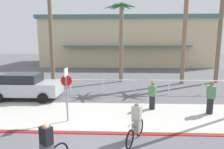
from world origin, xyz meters
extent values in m
plane|color=#5B5B60|center=(0.00, 10.00, 0.00)|extent=(80.00, 80.00, 0.00)
cube|color=beige|center=(0.00, 4.20, 0.01)|extent=(44.00, 4.00, 0.02)
cube|color=maroon|center=(0.00, 2.20, 0.01)|extent=(44.00, 0.24, 0.03)
cube|color=beige|center=(2.11, 27.86, 3.33)|extent=(24.29, 11.71, 6.66)
cube|color=#47706B|center=(2.11, 27.86, 6.91)|extent=(24.89, 12.31, 0.50)
cube|color=#47706B|center=(2.11, 21.50, 3.00)|extent=(17.00, 1.20, 0.16)
cylinder|color=white|center=(0.00, 8.50, 1.00)|extent=(18.90, 0.08, 0.08)
cylinder|color=white|center=(-7.09, 8.50, 0.50)|extent=(0.08, 0.08, 1.00)
cylinder|color=white|center=(-4.72, 8.50, 0.50)|extent=(0.08, 0.08, 1.00)
cylinder|color=white|center=(-2.36, 8.50, 0.50)|extent=(0.08, 0.08, 1.00)
cylinder|color=white|center=(0.00, 8.50, 0.50)|extent=(0.08, 0.08, 1.00)
cylinder|color=white|center=(2.36, 8.50, 0.50)|extent=(0.08, 0.08, 1.00)
cylinder|color=white|center=(4.72, 8.50, 0.50)|extent=(0.08, 0.08, 1.00)
cylinder|color=white|center=(7.09, 8.50, 0.50)|extent=(0.08, 0.08, 1.00)
cylinder|color=gray|center=(-1.25, 3.39, 1.10)|extent=(0.08, 0.08, 2.20)
cube|color=white|center=(-1.25, 3.39, 2.38)|extent=(0.04, 0.56, 0.36)
cylinder|color=red|center=(-1.25, 3.39, 1.98)|extent=(0.52, 0.03, 0.52)
cylinder|color=#756047|center=(-5.14, 13.07, 4.42)|extent=(0.36, 0.36, 8.84)
cylinder|color=#846B4C|center=(1.34, 12.81, 3.47)|extent=(0.36, 0.36, 6.94)
cone|color=#2D6B33|center=(1.97, 12.81, 6.80)|extent=(1.34, 0.32, 0.59)
cone|color=#2D6B33|center=(1.81, 13.21, 6.74)|extent=(1.23, 1.11, 0.71)
cone|color=#2D6B33|center=(1.50, 13.72, 6.75)|extent=(0.65, 1.94, 0.70)
cone|color=#2D6B33|center=(0.90, 13.56, 6.78)|extent=(1.18, 1.72, 0.62)
cone|color=#2D6B33|center=(0.76, 13.02, 6.73)|extent=(1.35, 0.75, 0.72)
cone|color=#2D6B33|center=(0.52, 12.51, 6.69)|extent=(1.83, 0.93, 0.80)
cone|color=#2D6B33|center=(0.93, 12.09, 6.81)|extent=(1.13, 1.63, 0.57)
cone|color=#2D6B33|center=(1.46, 12.14, 6.81)|extent=(0.56, 1.44, 0.57)
cone|color=#2D6B33|center=(1.92, 12.32, 6.70)|extent=(1.45, 1.29, 0.78)
cylinder|color=#846B4C|center=(6.74, 12.18, 4.47)|extent=(0.36, 0.36, 8.93)
cylinder|color=#756047|center=(9.98, 12.78, 4.57)|extent=(0.36, 0.36, 9.15)
cube|color=#B2B7BC|center=(-4.87, 6.95, 0.73)|extent=(4.40, 1.80, 0.80)
cube|color=#1E2328|center=(-5.12, 6.95, 1.41)|extent=(2.29, 1.58, 0.56)
cylinder|color=black|center=(-3.46, 7.85, 0.33)|extent=(0.66, 0.22, 0.66)
cylinder|color=black|center=(-3.46, 6.05, 0.33)|extent=(0.66, 0.22, 0.66)
cylinder|color=black|center=(-6.28, 7.85, 0.33)|extent=(0.66, 0.22, 0.66)
cube|color=black|center=(-0.90, -0.29, 1.13)|extent=(0.43, 0.41, 0.52)
sphere|color=#9E7556|center=(-0.90, -0.29, 1.36)|extent=(0.22, 0.22, 0.22)
torus|color=black|center=(1.60, 1.09, 0.33)|extent=(0.35, 0.68, 0.72)
torus|color=black|center=(2.05, 2.09, 0.33)|extent=(0.35, 0.68, 0.72)
cylinder|color=#197F7A|center=(1.91, 1.79, 0.48)|extent=(0.33, 0.65, 0.35)
cylinder|color=#197F7A|center=(1.70, 1.31, 0.62)|extent=(0.20, 0.37, 0.07)
cylinder|color=#197F7A|center=(1.87, 1.70, 0.55)|extent=(0.05, 0.05, 0.44)
cylinder|color=silver|center=(1.62, 1.14, 0.88)|extent=(0.24, 0.47, 0.04)
cube|color=gray|center=(1.87, 1.70, 0.61)|extent=(0.39, 0.41, 0.52)
cube|color=#B7B2A8|center=(1.87, 1.70, 1.13)|extent=(0.42, 0.38, 0.52)
sphere|color=brown|center=(1.87, 1.70, 1.36)|extent=(0.22, 0.22, 0.22)
cylinder|color=#232326|center=(3.04, 5.26, 0.38)|extent=(0.44, 0.44, 0.75)
cube|color=#4C7F51|center=(3.04, 5.26, 1.05)|extent=(0.48, 0.42, 0.58)
sphere|color=brown|center=(3.04, 5.26, 1.47)|extent=(0.21, 0.21, 0.21)
cylinder|color=#232326|center=(5.95, 4.66, 0.42)|extent=(0.38, 0.38, 0.84)
cube|color=#4C7F51|center=(5.95, 4.66, 1.16)|extent=(0.44, 0.34, 0.65)
sphere|color=brown|center=(5.95, 4.66, 1.63)|extent=(0.23, 0.23, 0.23)
camera|label=1|loc=(1.22, -5.66, 3.85)|focal=32.41mm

